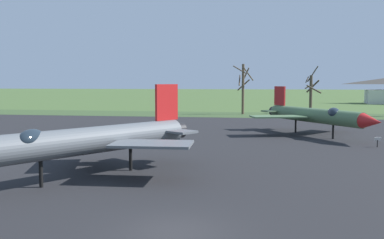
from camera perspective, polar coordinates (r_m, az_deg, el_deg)
ground_plane at (r=16.37m, az=-2.43°, el=-14.94°), size 600.00×600.00×0.00m
asphalt_apron at (r=34.59m, az=3.85°, el=-4.20°), size 99.59×63.10×0.05m
grass_verge_strip at (r=71.83m, az=6.59°, el=0.61°), size 159.59×12.00×0.06m
jet_fighter_front_right at (r=45.16m, az=16.33°, el=0.56°), size 11.89×14.08×5.07m
info_placard_front_right at (r=39.44m, az=23.60°, el=-2.67°), size 0.55×0.23×0.92m
jet_fighter_rear_center at (r=24.96m, az=-14.12°, el=-2.71°), size 11.47×14.36×5.44m
bare_tree_far_left at (r=73.09m, az=6.88°, el=4.43°), size 3.51×2.95×8.58m
bare_tree_left_of_center at (r=77.38m, az=15.68°, el=3.61°), size 2.73×3.32×8.36m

